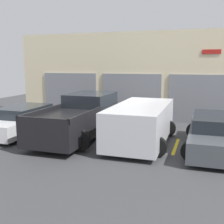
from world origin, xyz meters
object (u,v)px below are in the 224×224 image
Objects in this scene: sedan_white at (23,120)px; van_right at (215,134)px; pickup_truck at (80,117)px; sedan_side at (141,122)px.

sedan_white is 8.16m from van_right.
sedan_white is at bearing -174.90° from pickup_truck.
sedan_side is (2.72, -0.26, 0.00)m from pickup_truck.
van_right is (5.44, -0.24, -0.24)m from pickup_truck.
sedan_white is 0.93× the size of van_right.
sedan_side is at bearing -179.52° from van_right.
pickup_truck is 1.18× the size of sedan_side.
sedan_white is 0.95× the size of sedan_side.
van_right is at bearing -2.53° from pickup_truck.
sedan_side is (5.44, -0.02, 0.26)m from sedan_white.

